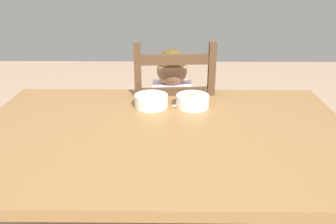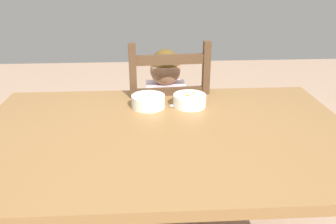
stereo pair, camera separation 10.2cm
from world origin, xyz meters
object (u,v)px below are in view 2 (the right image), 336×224
at_px(dining_table, 165,149).
at_px(spoon, 177,105).
at_px(bowl_of_peas, 148,101).
at_px(bowl_of_carrots, 190,100).
at_px(child_figure, 166,107).
at_px(dining_chair, 167,131).

xyz_separation_m(dining_table, spoon, (0.07, 0.28, 0.09)).
bearing_deg(bowl_of_peas, bowl_of_carrots, 0.00).
bearing_deg(spoon, child_figure, 98.28).
height_order(dining_table, spoon, spoon).
bearing_deg(dining_table, bowl_of_carrots, 63.87).
relative_size(dining_chair, child_figure, 1.07).
distance_m(dining_chair, bowl_of_carrots, 0.43).
relative_size(dining_table, dining_chair, 1.54).
relative_size(child_figure, bowl_of_peas, 5.92).
bearing_deg(dining_chair, dining_table, -93.77).
height_order(dining_table, bowl_of_carrots, bowl_of_carrots).
relative_size(dining_chair, bowl_of_peas, 6.36).
relative_size(dining_table, bowl_of_carrots, 9.99).
bearing_deg(dining_table, bowl_of_peas, 103.94).
bearing_deg(bowl_of_peas, dining_chair, 70.53).
bearing_deg(child_figure, bowl_of_peas, -108.78).
bearing_deg(spoon, bowl_of_carrots, -7.58).
height_order(dining_chair, child_figure, dining_chair).
bearing_deg(bowl_of_carrots, dining_table, -116.13).
relative_size(bowl_of_peas, spoon, 1.19).
relative_size(bowl_of_peas, bowl_of_carrots, 1.02).
height_order(dining_table, bowl_of_peas, bowl_of_peas).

